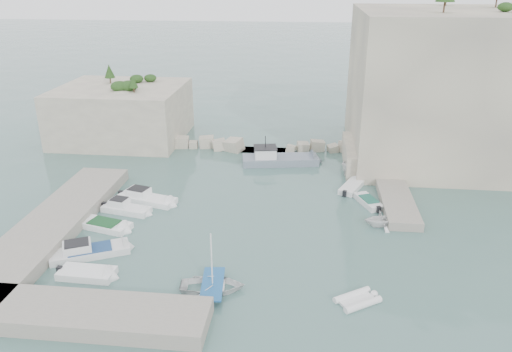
# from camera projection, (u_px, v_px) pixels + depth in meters

# --- Properties ---
(ground) EXTENTS (400.00, 400.00, 0.00)m
(ground) POSITION_uv_depth(u_px,v_px,m) (248.00, 235.00, 42.67)
(ground) COLOR #4A6F69
(ground) RESTS_ON ground
(cliff_east) EXTENTS (26.00, 22.00, 17.00)m
(cliff_east) POSITION_uv_depth(u_px,v_px,m) (467.00, 86.00, 58.31)
(cliff_east) COLOR beige
(cliff_east) RESTS_ON ground
(cliff_terrace) EXTENTS (8.00, 10.00, 2.50)m
(cliff_terrace) POSITION_uv_depth(u_px,v_px,m) (379.00, 156.00, 57.45)
(cliff_terrace) COLOR beige
(cliff_terrace) RESTS_ON ground
(outcrop_west) EXTENTS (16.00, 14.00, 7.00)m
(outcrop_west) POSITION_uv_depth(u_px,v_px,m) (122.00, 113.00, 66.36)
(outcrop_west) COLOR beige
(outcrop_west) RESTS_ON ground
(quay_west) EXTENTS (5.00, 24.00, 1.10)m
(quay_west) POSITION_uv_depth(u_px,v_px,m) (53.00, 224.00, 43.25)
(quay_west) COLOR #9E9689
(quay_west) RESTS_ON ground
(quay_south) EXTENTS (18.00, 4.00, 1.10)m
(quay_south) POSITION_uv_depth(u_px,v_px,m) (70.00, 313.00, 31.96)
(quay_south) COLOR #9E9689
(quay_south) RESTS_ON ground
(ledge_east) EXTENTS (3.00, 16.00, 0.80)m
(ledge_east) POSITION_uv_depth(u_px,v_px,m) (393.00, 190.00, 50.36)
(ledge_east) COLOR #9E9689
(ledge_east) RESTS_ON ground
(breakwater) EXTENTS (28.00, 3.00, 1.40)m
(breakwater) POSITION_uv_depth(u_px,v_px,m) (262.00, 145.00, 62.75)
(breakwater) COLOR beige
(breakwater) RESTS_ON ground
(motorboat_a) EXTENTS (6.75, 3.62, 1.40)m
(motorboat_a) POSITION_uv_depth(u_px,v_px,m) (147.00, 202.00, 48.82)
(motorboat_a) COLOR white
(motorboat_a) RESTS_ON ground
(motorboat_b) EXTENTS (5.27, 2.63, 1.40)m
(motorboat_b) POSITION_uv_depth(u_px,v_px,m) (127.00, 212.00, 46.72)
(motorboat_b) COLOR white
(motorboat_b) RESTS_ON ground
(motorboat_c) EXTENTS (5.52, 3.18, 0.70)m
(motorboat_c) POSITION_uv_depth(u_px,v_px,m) (105.00, 228.00, 43.82)
(motorboat_c) COLOR white
(motorboat_c) RESTS_ON ground
(motorboat_d) EXTENTS (6.83, 4.69, 1.40)m
(motorboat_d) POSITION_uv_depth(u_px,v_px,m) (91.00, 255.00, 39.61)
(motorboat_d) COLOR silver
(motorboat_d) RESTS_ON ground
(motorboat_e) EXTENTS (4.57, 2.01, 0.70)m
(motorboat_e) POSITION_uv_depth(u_px,v_px,m) (87.00, 277.00, 36.80)
(motorboat_e) COLOR white
(motorboat_e) RESTS_ON ground
(rowboat) EXTENTS (4.87, 3.71, 0.94)m
(rowboat) POSITION_uv_depth(u_px,v_px,m) (213.00, 290.00, 35.27)
(rowboat) COLOR white
(rowboat) RESTS_ON ground
(inflatable_dinghy) EXTENTS (3.52, 3.06, 0.44)m
(inflatable_dinghy) POSITION_uv_depth(u_px,v_px,m) (357.00, 302.00, 33.95)
(inflatable_dinghy) COLOR white
(inflatable_dinghy) RESTS_ON ground
(tender_east_a) EXTENTS (3.57, 3.25, 1.62)m
(tender_east_a) POSITION_uv_depth(u_px,v_px,m) (381.00, 226.00, 44.16)
(tender_east_a) COLOR white
(tender_east_a) RESTS_ON ground
(tender_east_b) EXTENTS (2.87, 4.30, 0.70)m
(tender_east_b) POSITION_uv_depth(u_px,v_px,m) (368.00, 204.00, 48.27)
(tender_east_b) COLOR silver
(tender_east_b) RESTS_ON ground
(tender_east_c) EXTENTS (3.29, 4.97, 0.70)m
(tender_east_c) POSITION_uv_depth(u_px,v_px,m) (352.00, 189.00, 51.72)
(tender_east_c) COLOR white
(tender_east_c) RESTS_ON ground
(tender_east_d) EXTENTS (5.34, 3.46, 1.93)m
(tender_east_d) POSITION_uv_depth(u_px,v_px,m) (362.00, 174.00, 55.50)
(tender_east_d) COLOR white
(tender_east_d) RESTS_ON ground
(work_boat) EXTENTS (9.98, 4.42, 2.20)m
(work_boat) POSITION_uv_depth(u_px,v_px,m) (280.00, 163.00, 58.62)
(work_boat) COLOR slate
(work_boat) RESTS_ON ground
(rowboat_mast) EXTENTS (0.10, 0.10, 4.20)m
(rowboat_mast) POSITION_uv_depth(u_px,v_px,m) (212.00, 258.00, 34.29)
(rowboat_mast) COLOR white
(rowboat_mast) RESTS_ON rowboat
(vegetation) EXTENTS (53.48, 13.88, 13.40)m
(vegetation) POSITION_uv_depth(u_px,v_px,m) (430.00, 0.00, 56.55)
(vegetation) COLOR #1E4219
(vegetation) RESTS_ON ground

